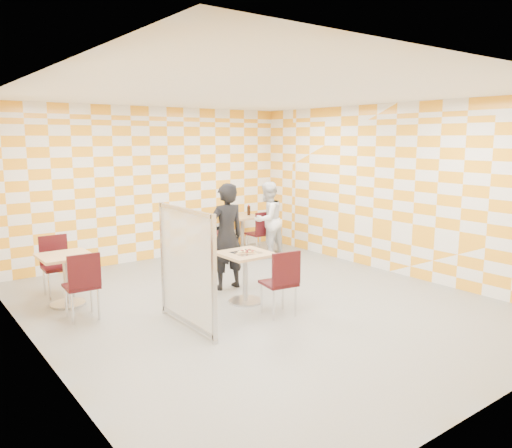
{
  "coord_description": "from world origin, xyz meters",
  "views": [
    {
      "loc": [
        -4.24,
        -5.58,
        2.4
      ],
      "look_at": [
        0.1,
        0.2,
        1.15
      ],
      "focal_mm": 35.0,
      "sensor_mm": 36.0,
      "label": 1
    }
  ],
  "objects_px": {
    "partition": "(187,267)",
    "chair_empty_far": "(56,261)",
    "chair_second_front": "(261,230)",
    "chair_empty_near": "(83,281)",
    "soda_bottle": "(249,210)",
    "sport_bottle": "(233,212)",
    "main_table": "(245,269)",
    "chair_main_front": "(282,278)",
    "empty_table": "(66,271)",
    "man_dark": "(226,237)",
    "man_white": "(268,220)",
    "second_table": "(242,227)",
    "chair_second_side": "(218,228)"
  },
  "relations": [
    {
      "from": "partition",
      "to": "main_table",
      "type": "bearing_deg",
      "value": 17.47
    },
    {
      "from": "man_dark",
      "to": "sport_bottle",
      "type": "relative_size",
      "value": 8.52
    },
    {
      "from": "chair_empty_near",
      "to": "man_dark",
      "type": "relative_size",
      "value": 0.54
    },
    {
      "from": "chair_empty_near",
      "to": "soda_bottle",
      "type": "bearing_deg",
      "value": 26.97
    },
    {
      "from": "empty_table",
      "to": "main_table",
      "type": "bearing_deg",
      "value": -34.04
    },
    {
      "from": "soda_bottle",
      "to": "chair_empty_far",
      "type": "bearing_deg",
      "value": -169.02
    },
    {
      "from": "second_table",
      "to": "chair_empty_far",
      "type": "height_order",
      "value": "chair_empty_far"
    },
    {
      "from": "empty_table",
      "to": "sport_bottle",
      "type": "height_order",
      "value": "sport_bottle"
    },
    {
      "from": "partition",
      "to": "chair_empty_far",
      "type": "bearing_deg",
      "value": 111.58
    },
    {
      "from": "chair_second_front",
      "to": "man_white",
      "type": "xyz_separation_m",
      "value": [
        0.07,
        -0.13,
        0.22
      ]
    },
    {
      "from": "chair_empty_far",
      "to": "partition",
      "type": "xyz_separation_m",
      "value": [
        0.95,
        -2.4,
        0.25
      ]
    },
    {
      "from": "empty_table",
      "to": "chair_empty_near",
      "type": "distance_m",
      "value": 0.78
    },
    {
      "from": "chair_empty_near",
      "to": "chair_empty_far",
      "type": "distance_m",
      "value": 1.36
    },
    {
      "from": "empty_table",
      "to": "chair_second_front",
      "type": "height_order",
      "value": "chair_second_front"
    },
    {
      "from": "chair_second_side",
      "to": "chair_empty_near",
      "type": "relative_size",
      "value": 1.0
    },
    {
      "from": "chair_main_front",
      "to": "soda_bottle",
      "type": "relative_size",
      "value": 4.02
    },
    {
      "from": "chair_main_front",
      "to": "partition",
      "type": "relative_size",
      "value": 0.6
    },
    {
      "from": "man_dark",
      "to": "soda_bottle",
      "type": "height_order",
      "value": "man_dark"
    },
    {
      "from": "chair_main_front",
      "to": "sport_bottle",
      "type": "relative_size",
      "value": 4.62
    },
    {
      "from": "chair_second_front",
      "to": "man_white",
      "type": "relative_size",
      "value": 0.6
    },
    {
      "from": "chair_empty_far",
      "to": "partition",
      "type": "bearing_deg",
      "value": -68.42
    },
    {
      "from": "chair_second_front",
      "to": "man_white",
      "type": "distance_m",
      "value": 0.27
    },
    {
      "from": "chair_second_front",
      "to": "partition",
      "type": "relative_size",
      "value": 0.6
    },
    {
      "from": "chair_second_front",
      "to": "chair_empty_near",
      "type": "bearing_deg",
      "value": -159.77
    },
    {
      "from": "chair_second_side",
      "to": "chair_empty_far",
      "type": "height_order",
      "value": "same"
    },
    {
      "from": "man_dark",
      "to": "chair_empty_far",
      "type": "bearing_deg",
      "value": -27.34
    },
    {
      "from": "empty_table",
      "to": "sport_bottle",
      "type": "xyz_separation_m",
      "value": [
        3.97,
        1.53,
        0.33
      ]
    },
    {
      "from": "main_table",
      "to": "sport_bottle",
      "type": "distance_m",
      "value": 3.51
    },
    {
      "from": "chair_second_front",
      "to": "chair_empty_near",
      "type": "distance_m",
      "value": 4.39
    },
    {
      "from": "empty_table",
      "to": "soda_bottle",
      "type": "distance_m",
      "value": 4.53
    },
    {
      "from": "partition",
      "to": "man_white",
      "type": "xyz_separation_m",
      "value": [
        3.21,
        2.43,
        -0.02
      ]
    },
    {
      "from": "main_table",
      "to": "chair_empty_near",
      "type": "xyz_separation_m",
      "value": [
        -2.15,
        0.67,
        0.04
      ]
    },
    {
      "from": "chair_main_front",
      "to": "chair_second_front",
      "type": "height_order",
      "value": "same"
    },
    {
      "from": "empty_table",
      "to": "man_dark",
      "type": "xyz_separation_m",
      "value": [
        2.31,
        -0.71,
        0.34
      ]
    },
    {
      "from": "chair_second_front",
      "to": "sport_bottle",
      "type": "bearing_deg",
      "value": 100.59
    },
    {
      "from": "main_table",
      "to": "sport_bottle",
      "type": "relative_size",
      "value": 3.75
    },
    {
      "from": "main_table",
      "to": "empty_table",
      "type": "height_order",
      "value": "same"
    },
    {
      "from": "chair_empty_near",
      "to": "sport_bottle",
      "type": "height_order",
      "value": "sport_bottle"
    },
    {
      "from": "second_table",
      "to": "soda_bottle",
      "type": "bearing_deg",
      "value": -1.79
    },
    {
      "from": "man_dark",
      "to": "man_white",
      "type": "relative_size",
      "value": 1.11
    },
    {
      "from": "soda_bottle",
      "to": "main_table",
      "type": "bearing_deg",
      "value": -126.91
    },
    {
      "from": "chair_empty_near",
      "to": "man_white",
      "type": "bearing_deg",
      "value": 18.32
    },
    {
      "from": "chair_empty_near",
      "to": "chair_empty_far",
      "type": "xyz_separation_m",
      "value": [
        0.03,
        1.36,
        0.0
      ]
    },
    {
      "from": "chair_empty_near",
      "to": "partition",
      "type": "distance_m",
      "value": 1.45
    },
    {
      "from": "main_table",
      "to": "man_white",
      "type": "bearing_deg",
      "value": 45.3
    },
    {
      "from": "man_dark",
      "to": "empty_table",
      "type": "bearing_deg",
      "value": -15.01
    },
    {
      "from": "man_dark",
      "to": "chair_second_front",
      "type": "bearing_deg",
      "value": -139.21
    },
    {
      "from": "second_table",
      "to": "sport_bottle",
      "type": "relative_size",
      "value": 3.75
    },
    {
      "from": "second_table",
      "to": "chair_empty_near",
      "type": "xyz_separation_m",
      "value": [
        -4.13,
        -2.19,
        0.04
      ]
    },
    {
      "from": "chair_second_front",
      "to": "soda_bottle",
      "type": "distance_m",
      "value": 0.76
    }
  ]
}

